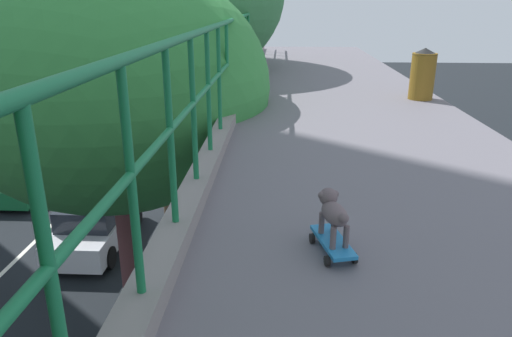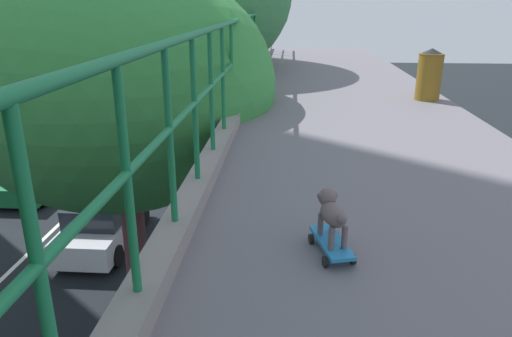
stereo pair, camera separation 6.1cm
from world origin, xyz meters
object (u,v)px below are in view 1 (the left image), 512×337
(car_white_fifth, at_px, (96,224))
(toy_skateboard, at_px, (333,243))
(small_dog, at_px, (333,211))
(litter_bin, at_px, (423,73))
(car_green_sixth, at_px, (31,178))
(city_bus, at_px, (143,79))

(car_white_fifth, relative_size, toy_skateboard, 8.79)
(toy_skateboard, bearing_deg, small_dog, 105.29)
(toy_skateboard, relative_size, litter_bin, 0.58)
(car_white_fifth, bearing_deg, car_green_sixth, 135.64)
(toy_skateboard, xyz_separation_m, small_dog, (-0.01, 0.02, 0.21))
(city_bus, relative_size, toy_skateboard, 24.46)
(car_green_sixth, height_order, litter_bin, litter_bin)
(car_white_fifth, distance_m, small_dog, 12.74)
(toy_skateboard, xyz_separation_m, litter_bin, (1.90, 5.02, 0.34))
(city_bus, xyz_separation_m, toy_skateboard, (10.17, -30.71, 3.81))
(city_bus, relative_size, litter_bin, 14.28)
(car_white_fifth, height_order, toy_skateboard, toy_skateboard)
(car_white_fifth, bearing_deg, small_dog, -59.63)
(car_green_sixth, bearing_deg, small_dog, -54.60)
(car_green_sixth, height_order, toy_skateboard, toy_skateboard)
(car_white_fifth, height_order, small_dog, small_dog)
(city_bus, distance_m, small_dog, 32.57)
(car_green_sixth, distance_m, toy_skateboard, 17.99)
(litter_bin, bearing_deg, city_bus, 115.17)
(car_white_fifth, height_order, city_bus, city_bus)
(city_bus, bearing_deg, small_dog, -71.68)
(litter_bin, bearing_deg, car_green_sixth, 142.72)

